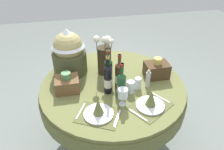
# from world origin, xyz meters

# --- Properties ---
(ground) EXTENTS (8.00, 8.00, 0.00)m
(ground) POSITION_xyz_m (0.00, 0.00, 0.00)
(ground) COLOR gray
(dining_table) EXTENTS (1.41, 1.41, 0.75)m
(dining_table) POSITION_xyz_m (0.00, 0.00, 0.62)
(dining_table) COLOR olive
(dining_table) RESTS_ON ground
(place_setting_left) EXTENTS (0.42, 0.38, 0.16)m
(place_setting_left) POSITION_xyz_m (-0.20, -0.39, 0.79)
(place_setting_left) COLOR brown
(place_setting_left) RESTS_ON dining_table
(place_setting_right) EXTENTS (0.43, 0.40, 0.16)m
(place_setting_right) POSITION_xyz_m (0.24, -0.38, 0.79)
(place_setting_right) COLOR brown
(place_setting_right) RESTS_ON dining_table
(flower_vase) EXTENTS (0.20, 0.21, 0.45)m
(flower_vase) POSITION_xyz_m (-0.04, 0.20, 0.94)
(flower_vase) COLOR #332819
(flower_vase) RESTS_ON dining_table
(wine_bottle_left) EXTENTS (0.07, 0.07, 0.38)m
(wine_bottle_left) POSITION_xyz_m (-0.07, -0.12, 0.89)
(wine_bottle_left) COLOR black
(wine_bottle_left) RESTS_ON dining_table
(wine_bottle_centre) EXTENTS (0.08, 0.08, 0.35)m
(wine_bottle_centre) POSITION_xyz_m (0.05, -0.06, 0.88)
(wine_bottle_centre) COLOR #422814
(wine_bottle_centre) RESTS_ON dining_table
(wine_bottle_right) EXTENTS (0.08, 0.08, 0.34)m
(wine_bottle_right) POSITION_xyz_m (0.04, -0.20, 0.87)
(wine_bottle_right) COLOR #194223
(wine_bottle_right) RESTS_ON dining_table
(wine_bottle_rear) EXTENTS (0.08, 0.08, 0.38)m
(wine_bottle_rear) POSITION_xyz_m (-0.04, -0.02, 0.89)
(wine_bottle_rear) COLOR #143819
(wine_bottle_rear) RESTS_ON dining_table
(wine_glass_right) EXTENTS (0.08, 0.08, 0.16)m
(wine_glass_right) POSITION_xyz_m (0.02, -0.30, 0.86)
(wine_glass_right) COLOR silver
(wine_glass_right) RESTS_ON dining_table
(tumbler_near_left) EXTENTS (0.07, 0.07, 0.12)m
(tumbler_near_left) POSITION_xyz_m (0.13, -0.16, 0.80)
(tumbler_near_left) COLOR silver
(tumbler_near_left) RESTS_ON dining_table
(tumbler_mid) EXTENTS (0.06, 0.06, 0.11)m
(tumbler_mid) POSITION_xyz_m (0.21, -0.11, 0.80)
(tumbler_mid) COLOR silver
(tumbler_mid) RESTS_ON dining_table
(pepper_mill) EXTENTS (0.04, 0.04, 0.19)m
(pepper_mill) POSITION_xyz_m (0.31, -0.11, 0.83)
(pepper_mill) COLOR #B7B2AD
(pepper_mill) RESTS_ON dining_table
(gift_tub_back_left) EXTENTS (0.34, 0.34, 0.48)m
(gift_tub_back_left) POSITION_xyz_m (-0.38, 0.30, 1.00)
(gift_tub_back_left) COLOR #474C2D
(gift_tub_back_left) RESTS_ON dining_table
(woven_basket_side_left) EXTENTS (0.21, 0.19, 0.19)m
(woven_basket_side_left) POSITION_xyz_m (-0.43, -0.01, 0.82)
(woven_basket_side_left) COLOR brown
(woven_basket_side_left) RESTS_ON dining_table
(woven_basket_side_right) EXTENTS (0.23, 0.17, 0.21)m
(woven_basket_side_right) POSITION_xyz_m (0.45, 0.04, 0.83)
(woven_basket_side_right) COLOR #47331E
(woven_basket_side_right) RESTS_ON dining_table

